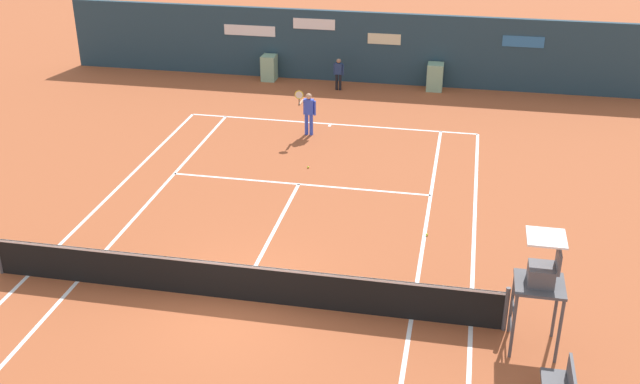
{
  "coord_description": "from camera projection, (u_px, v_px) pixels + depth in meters",
  "views": [
    {
      "loc": [
        4.76,
        -14.21,
        9.9
      ],
      "look_at": [
        1.07,
        4.36,
        0.8
      ],
      "focal_mm": 43.06,
      "sensor_mm": 36.0,
      "label": 1
    }
  ],
  "objects": [
    {
      "name": "ball_kid_left_post",
      "position": [
        339.0,
        72.0,
        31.3
      ],
      "size": [
        0.44,
        0.2,
        1.32
      ],
      "rotation": [
        0.0,
        0.0,
        3.04
      ],
      "color": "black",
      "rests_on": "ground_plane"
    },
    {
      "name": "ground_plane",
      "position": [
        245.0,
        286.0,
        18.2
      ],
      "size": [
        80.0,
        80.0,
        0.01
      ],
      "color": "#A8512D"
    },
    {
      "name": "player_on_baseline",
      "position": [
        308.0,
        110.0,
        26.67
      ],
      "size": [
        0.63,
        0.63,
        1.77
      ],
      "rotation": [
        0.0,
        0.0,
        3.12
      ],
      "color": "blue",
      "rests_on": "ground_plane"
    },
    {
      "name": "umpire_chair",
      "position": [
        541.0,
        278.0,
        15.38
      ],
      "size": [
        1.0,
        1.0,
        2.63
      ],
      "rotation": [
        0.0,
        0.0,
        1.57
      ],
      "color": "#47474C",
      "rests_on": "ground_plane"
    },
    {
      "name": "sponsor_back_wall",
      "position": [
        354.0,
        48.0,
        32.07
      ],
      "size": [
        25.0,
        1.02,
        2.96
      ],
      "color": "#233D4C",
      "rests_on": "ground_plane"
    },
    {
      "name": "tennis_net",
      "position": [
        237.0,
        281.0,
        17.47
      ],
      "size": [
        12.1,
        0.1,
        1.07
      ],
      "color": "#4C4C51",
      "rests_on": "ground_plane"
    },
    {
      "name": "tennis_ball_mid_court",
      "position": [
        308.0,
        167.0,
        24.42
      ],
      "size": [
        0.07,
        0.07,
        0.07
      ],
      "primitive_type": "sphere",
      "color": "#CCE033",
      "rests_on": "ground_plane"
    },
    {
      "name": "tennis_ball_by_sideline",
      "position": [
        427.0,
        235.0,
        20.4
      ],
      "size": [
        0.07,
        0.07,
        0.07
      ],
      "primitive_type": "sphere",
      "color": "#CCE033",
      "rests_on": "ground_plane"
    }
  ]
}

